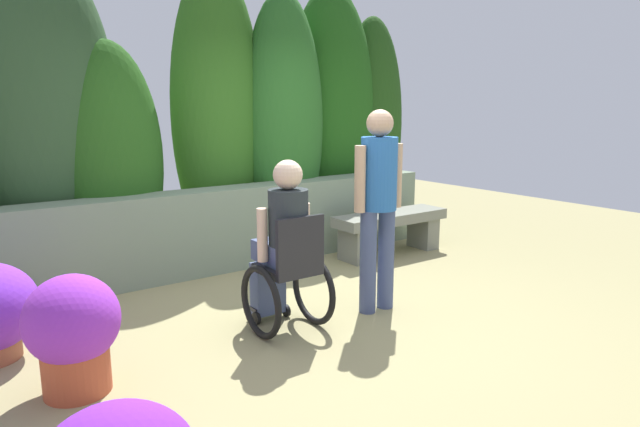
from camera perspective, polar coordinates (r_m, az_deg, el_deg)
The scene contains 7 objects.
ground_plane at distance 4.64m, azimuth 1.01°, elevation -10.67°, with size 13.48×13.48×0.00m, color #938B5D.
stone_retaining_wall at distance 5.97m, azimuth -9.23°, elevation -1.47°, with size 5.13×0.36×0.87m, color gray.
hedge_backdrop at distance 6.28m, azimuth -13.98°, elevation 8.55°, with size 6.44×1.13×3.26m.
stone_bench at distance 6.48m, azimuth 7.28°, elevation -1.34°, with size 1.44×0.42×0.50m.
person_in_wheelchair at distance 4.23m, azimuth -3.64°, elevation -3.97°, with size 0.53×0.66×1.33m.
person_standing_companion at distance 4.58m, azimuth 6.03°, elevation 1.67°, with size 0.49×0.30×1.69m.
flower_pot_purple_near at distance 3.69m, azimuth -24.09°, elevation -10.98°, with size 0.56×0.56×0.74m.
Camera 1 is at (-2.58, -3.45, 1.73)m, focal length 31.06 mm.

